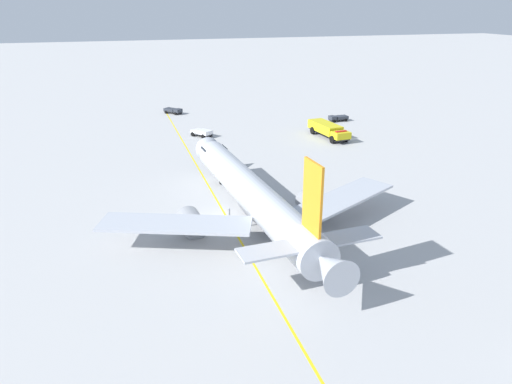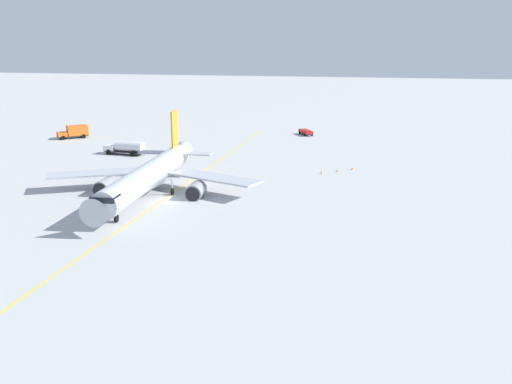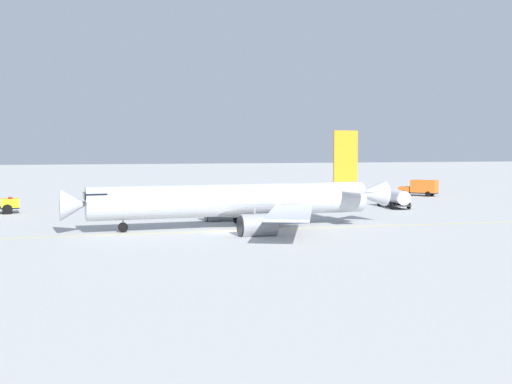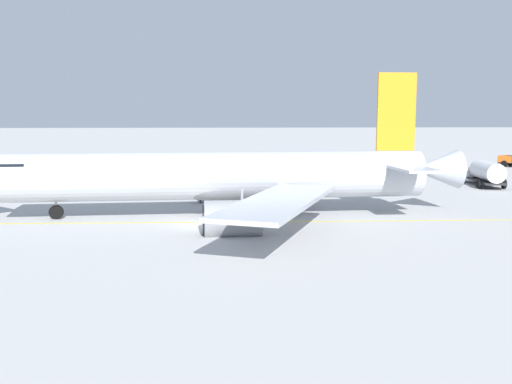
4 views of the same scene
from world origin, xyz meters
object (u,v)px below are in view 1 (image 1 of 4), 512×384
object	(u,v)px
pushback_tug_truck	(202,132)
baggage_truck_truck_extra	(338,118)
fire_tender_truck	(328,129)
airliner_main	(254,197)
baggage_truck_truck	(173,110)

from	to	relation	value
pushback_tug_truck	baggage_truck_truck_extra	distance (m)	30.46
pushback_tug_truck	fire_tender_truck	bearing A→B (deg)	-143.33
airliner_main	baggage_truck_truck_extra	distance (m)	53.87
airliner_main	pushback_tug_truck	size ratio (longest dim) A/B	8.84
fire_tender_truck	baggage_truck_truck_extra	xyz separation A→B (m)	(-11.41, 7.83, -0.83)
airliner_main	baggage_truck_truck	world-z (taller)	airliner_main
baggage_truck_truck	baggage_truck_truck_extra	distance (m)	37.23
baggage_truck_truck	airliner_main	bearing A→B (deg)	-38.95
fire_tender_truck	baggage_truck_truck_extra	distance (m)	13.87
baggage_truck_truck	pushback_tug_truck	world-z (taller)	pushback_tug_truck
airliner_main	fire_tender_truck	world-z (taller)	airliner_main
baggage_truck_truck	fire_tender_truck	xyz separation A→B (m)	(29.63, 24.63, 0.83)
airliner_main	pushback_tug_truck	world-z (taller)	airliner_main
airliner_main	baggage_truck_truck_extra	size ratio (longest dim) A/B	9.69
pushback_tug_truck	baggage_truck_truck_extra	xyz separation A→B (m)	(-3.74, 30.23, -0.08)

